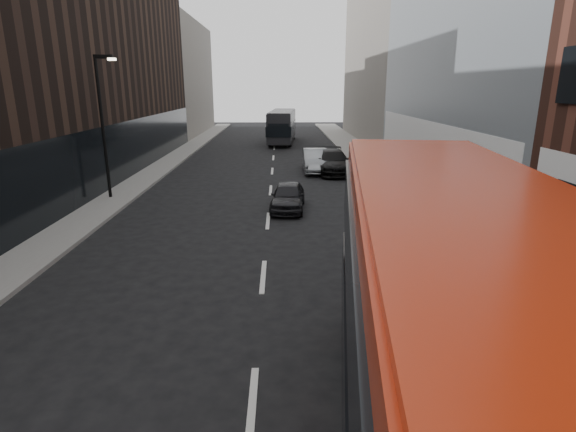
{
  "coord_description": "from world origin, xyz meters",
  "views": [
    {
      "loc": [
        0.54,
        -4.9,
        5.69
      ],
      "look_at": [
        0.74,
        6.12,
        2.5
      ],
      "focal_mm": 28.0,
      "sensor_mm": 36.0,
      "label": 1
    }
  ],
  "objects_px": {
    "street_lamp": "(103,118)",
    "grey_bus": "(282,126)",
    "red_bus": "(464,375)",
    "car_c": "(333,162)",
    "car_a": "(288,196)",
    "car_b": "(315,161)"
  },
  "relations": [
    {
      "from": "car_a",
      "to": "street_lamp",
      "type": "bearing_deg",
      "value": 171.85
    },
    {
      "from": "car_a",
      "to": "car_c",
      "type": "relative_size",
      "value": 0.72
    },
    {
      "from": "red_bus",
      "to": "car_c",
      "type": "bearing_deg",
      "value": 94.22
    },
    {
      "from": "street_lamp",
      "to": "grey_bus",
      "type": "bearing_deg",
      "value": 69.59
    },
    {
      "from": "red_bus",
      "to": "car_a",
      "type": "bearing_deg",
      "value": 103.5
    },
    {
      "from": "street_lamp",
      "to": "car_c",
      "type": "distance_m",
      "value": 14.7
    },
    {
      "from": "grey_bus",
      "to": "car_c",
      "type": "xyz_separation_m",
      "value": [
        3.33,
        -17.04,
        -0.99
      ]
    },
    {
      "from": "street_lamp",
      "to": "red_bus",
      "type": "distance_m",
      "value": 21.54
    },
    {
      "from": "red_bus",
      "to": "car_b",
      "type": "bearing_deg",
      "value": 96.81
    },
    {
      "from": "red_bus",
      "to": "car_c",
      "type": "xyz_separation_m",
      "value": [
        1.51,
        25.75,
        -1.78
      ]
    },
    {
      "from": "car_b",
      "to": "car_c",
      "type": "height_order",
      "value": "car_b"
    },
    {
      "from": "car_a",
      "to": "red_bus",
      "type": "bearing_deg",
      "value": -79.32
    },
    {
      "from": "street_lamp",
      "to": "car_c",
      "type": "bearing_deg",
      "value": 30.25
    },
    {
      "from": "grey_bus",
      "to": "car_b",
      "type": "xyz_separation_m",
      "value": [
        2.17,
        -16.49,
        -0.98
      ]
    },
    {
      "from": "red_bus",
      "to": "car_a",
      "type": "height_order",
      "value": "red_bus"
    },
    {
      "from": "grey_bus",
      "to": "car_b",
      "type": "relative_size",
      "value": 2.2
    },
    {
      "from": "red_bus",
      "to": "car_c",
      "type": "relative_size",
      "value": 2.18
    },
    {
      "from": "car_a",
      "to": "car_c",
      "type": "xyz_separation_m",
      "value": [
        3.22,
        9.3,
        0.12
      ]
    },
    {
      "from": "grey_bus",
      "to": "car_c",
      "type": "height_order",
      "value": "grey_bus"
    },
    {
      "from": "car_a",
      "to": "car_c",
      "type": "height_order",
      "value": "car_c"
    },
    {
      "from": "car_c",
      "to": "grey_bus",
      "type": "bearing_deg",
      "value": 99.59
    },
    {
      "from": "car_b",
      "to": "red_bus",
      "type": "bearing_deg",
      "value": -91.07
    }
  ]
}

